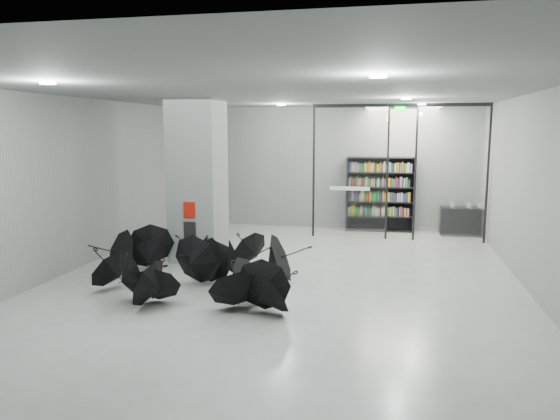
% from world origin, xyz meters
% --- Properties ---
extents(room, '(14.00, 14.02, 4.01)m').
position_xyz_m(room, '(0.00, 0.00, 2.84)').
color(room, gray).
rests_on(room, ground).
extents(column, '(1.20, 1.20, 4.00)m').
position_xyz_m(column, '(-2.50, 2.00, 2.00)').
color(column, slate).
rests_on(column, ground).
extents(fire_cabinet, '(0.28, 0.04, 0.38)m').
position_xyz_m(fire_cabinet, '(-2.50, 1.38, 1.35)').
color(fire_cabinet, '#A50A07').
rests_on(fire_cabinet, column).
extents(info_panel, '(0.30, 0.03, 0.42)m').
position_xyz_m(info_panel, '(-2.50, 1.38, 0.85)').
color(info_panel, black).
rests_on(info_panel, column).
extents(exit_sign, '(0.30, 0.06, 0.15)m').
position_xyz_m(exit_sign, '(2.40, 5.30, 3.82)').
color(exit_sign, '#0CE533').
rests_on(exit_sign, room).
extents(glass_partition, '(5.06, 0.08, 4.00)m').
position_xyz_m(glass_partition, '(2.39, 5.50, 2.18)').
color(glass_partition, silver).
rests_on(glass_partition, ground).
extents(bookshelf, '(2.20, 0.58, 2.39)m').
position_xyz_m(bookshelf, '(1.88, 6.75, 1.19)').
color(bookshelf, black).
rests_on(bookshelf, ground).
extents(shop_counter, '(1.46, 0.61, 0.87)m').
position_xyz_m(shop_counter, '(4.48, 6.57, 0.44)').
color(shop_counter, black).
rests_on(shop_counter, ground).
extents(umbrella_cluster, '(5.07, 4.61, 1.32)m').
position_xyz_m(umbrella_cluster, '(-1.65, -0.41, 0.31)').
color(umbrella_cluster, black).
rests_on(umbrella_cluster, ground).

